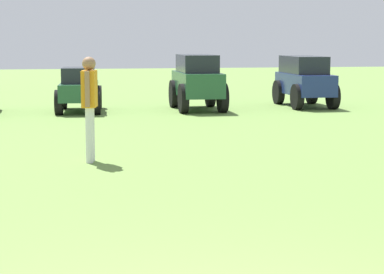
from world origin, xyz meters
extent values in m
cylinder|color=silver|center=(-0.47, 6.90, 0.41)|extent=(0.13, 0.13, 0.82)
cylinder|color=silver|center=(-0.43, 7.08, 0.41)|extent=(0.13, 0.13, 0.82)
cube|color=orange|center=(-0.45, 6.99, 1.09)|extent=(0.26, 0.37, 0.54)
cylinder|color=#936B4C|center=(-0.49, 6.78, 1.10)|extent=(0.08, 0.08, 0.52)
cylinder|color=#936B4C|center=(-0.41, 7.20, 1.10)|extent=(0.08, 0.08, 0.52)
sphere|color=#936B4C|center=(-0.45, 6.99, 1.46)|extent=(0.23, 0.23, 0.20)
cube|color=#235133|center=(-0.34, 14.70, 0.51)|extent=(1.07, 2.26, 0.42)
cube|color=#1E232B|center=(-0.35, 14.60, 0.91)|extent=(0.88, 1.16, 0.38)
cylinder|color=black|center=(-0.73, 15.50, 0.30)|extent=(0.23, 0.61, 0.60)
cylinder|color=black|center=(0.17, 15.43, 0.30)|extent=(0.23, 0.61, 0.60)
cylinder|color=black|center=(-0.85, 13.96, 0.30)|extent=(0.23, 0.61, 0.60)
cylinder|color=black|center=(0.04, 13.89, 0.30)|extent=(0.23, 0.61, 0.60)
cube|color=#235133|center=(2.63, 14.59, 0.66)|extent=(1.00, 2.36, 0.60)
cube|color=#1E232B|center=(2.63, 14.64, 1.18)|extent=(0.88, 1.56, 0.44)
cylinder|color=black|center=(2.15, 15.37, 0.36)|extent=(0.19, 0.72, 0.72)
cylinder|color=black|center=(3.13, 15.36, 0.36)|extent=(0.19, 0.72, 0.72)
cylinder|color=black|center=(2.13, 13.81, 0.36)|extent=(0.19, 0.72, 0.72)
cylinder|color=black|center=(3.11, 13.80, 0.36)|extent=(0.19, 0.72, 0.72)
cube|color=navy|center=(5.63, 14.97, 0.60)|extent=(0.98, 2.41, 0.55)
cube|color=#1E232B|center=(5.63, 15.12, 1.11)|extent=(0.86, 1.81, 0.46)
cylinder|color=black|center=(5.16, 15.81, 0.33)|extent=(0.19, 0.66, 0.66)
cylinder|color=black|center=(6.12, 15.80, 0.33)|extent=(0.19, 0.66, 0.66)
cylinder|color=black|center=(5.14, 14.14, 0.33)|extent=(0.19, 0.66, 0.66)
cylinder|color=black|center=(6.10, 14.13, 0.33)|extent=(0.19, 0.66, 0.66)
camera|label=1|loc=(-0.96, -4.08, 1.85)|focal=70.00mm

